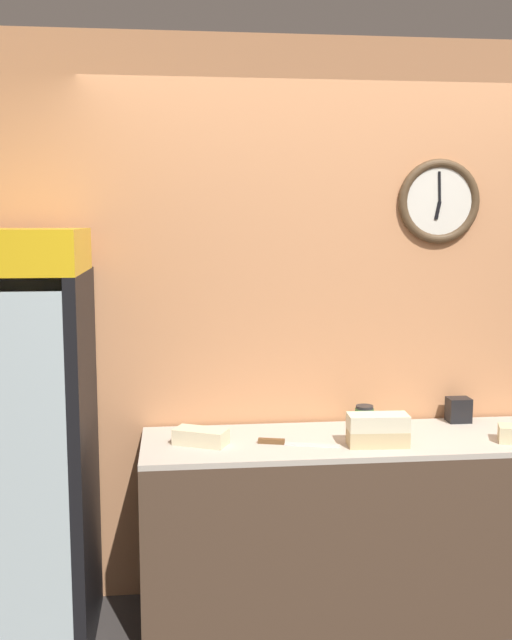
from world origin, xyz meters
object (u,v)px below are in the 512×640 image
Objects in this scene: chefs_knife at (287,443)px; sandwich_flat_left at (201,437)px; condiment_jar at (364,417)px; beverage_cooler at (17,422)px; sandwich_stack_middle at (378,422)px; napkin_dispenser at (459,410)px; sandwich_stack_bottom at (378,438)px.

sandwich_flat_left is at bearing 173.69° from chefs_knife.
beverage_cooler is at bearing -173.61° from condiment_jar.
sandwich_flat_left is at bearing 172.30° from sandwich_stack_middle.
sandwich_flat_left is at bearing -166.66° from condiment_jar.
sandwich_stack_middle is at bearing -7.70° from sandwich_flat_left.
beverage_cooler is 5.05× the size of chefs_knife.
sandwich_stack_middle is at bearing -4.19° from beverage_cooler.
condiment_jar is 0.49m from napkin_dispenser.
beverage_cooler reaches higher than sandwich_flat_left.
napkin_dispenser is (2.07, 0.23, -0.06)m from beverage_cooler.
sandwich_stack_middle reaches higher than sandwich_flat_left.
sandwich_stack_bottom is 0.07m from sandwich_stack_middle.
condiment_jar is at bearing 86.99° from sandwich_stack_bottom.
sandwich_flat_left is at bearing -0.73° from beverage_cooler.
beverage_cooler is 6.71× the size of sandwich_stack_middle.
sandwich_flat_left is at bearing -169.55° from napkin_dispenser.
condiment_jar is at bearing 6.39° from beverage_cooler.
beverage_cooler is 1.57m from sandwich_stack_middle.
sandwich_flat_left is 2.43× the size of condiment_jar.
napkin_dispenser is (0.50, 0.34, -0.05)m from sandwich_stack_middle.
sandwich_stack_middle is 2.25× the size of napkin_dispenser.
sandwich_stack_bottom is 0.40m from chefs_knife.
sandwich_stack_middle is (1.57, -0.11, -0.02)m from beverage_cooler.
condiment_jar is (0.02, 0.29, 0.02)m from sandwich_stack_bottom.
condiment_jar is at bearing 29.29° from chefs_knife.
chefs_knife is 0.47m from condiment_jar.
napkin_dispenser is (0.49, 0.05, 0.01)m from condiment_jar.
napkin_dispenser is at bearing 6.22° from beverage_cooler.
condiment_jar is (0.02, 0.29, -0.05)m from sandwich_stack_middle.
beverage_cooler is 16.97× the size of condiment_jar.
sandwich_stack_middle is (0.00, 0.00, 0.07)m from sandwich_stack_bottom.
beverage_cooler is 1.57m from sandwich_stack_bottom.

